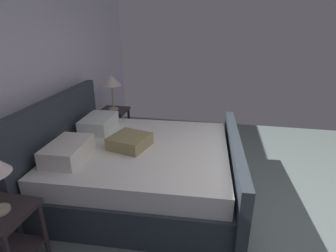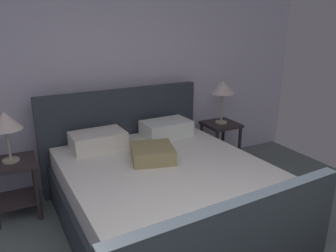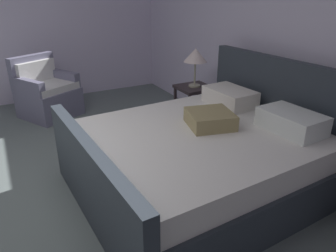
{
  "view_description": "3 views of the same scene",
  "coord_description": "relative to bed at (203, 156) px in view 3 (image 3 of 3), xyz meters",
  "views": [
    {
      "loc": [
        -2.17,
        0.88,
        1.94
      ],
      "look_at": [
        0.53,
        1.42,
        0.87
      ],
      "focal_mm": 28.0,
      "sensor_mm": 36.0,
      "label": 1
    },
    {
      "loc": [
        -0.72,
        -0.8,
        1.88
      ],
      "look_at": [
        0.59,
        1.84,
        0.95
      ],
      "focal_mm": 34.06,
      "sensor_mm": 36.0,
      "label": 2
    },
    {
      "loc": [
        2.7,
        0.18,
        1.82
      ],
      "look_at": [
        0.39,
        1.42,
        0.69
      ],
      "focal_mm": 34.32,
      "sensor_mm": 36.0,
      "label": 3
    }
  ],
  "objects": [
    {
      "name": "nightstand_left",
      "position": [
        -1.3,
        0.72,
        0.06
      ],
      "size": [
        0.44,
        0.44,
        0.6
      ],
      "color": "#33292B",
      "rests_on": "ground"
    },
    {
      "name": "armchair",
      "position": [
        -2.77,
        -0.99,
        0.0
      ],
      "size": [
        0.98,
        0.98,
        0.9
      ],
      "color": "slate",
      "rests_on": "ground"
    },
    {
      "name": "bed",
      "position": [
        0.0,
        0.0,
        0.0
      ],
      "size": [
        2.08,
        2.28,
        1.17
      ],
      "color": "#2F373F",
      "rests_on": "ground"
    },
    {
      "name": "table_lamp_left",
      "position": [
        -1.3,
        0.72,
        0.66
      ],
      "size": [
        0.31,
        0.31,
        0.51
      ],
      "color": "#B7B293",
      "rests_on": "nightstand_left"
    },
    {
      "name": "ground_plane",
      "position": [
        -0.48,
        -1.75,
        -0.36
      ],
      "size": [
        6.25,
        5.88,
        0.02
      ],
      "primitive_type": "cube",
      "color": "slate"
    },
    {
      "name": "wall_back",
      "position": [
        -0.48,
        1.25,
        1.07
      ],
      "size": [
        6.37,
        0.12,
        2.84
      ],
      "primitive_type": "cube",
      "color": "silver",
      "rests_on": "ground"
    }
  ]
}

